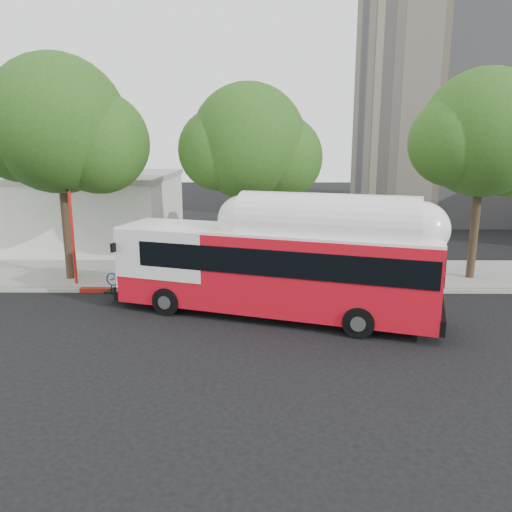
{
  "coord_description": "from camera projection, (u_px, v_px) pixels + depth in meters",
  "views": [
    {
      "loc": [
        -0.47,
        -16.03,
        6.18
      ],
      "look_at": [
        -0.65,
        3.0,
        1.75
      ],
      "focal_mm": 35.0,
      "sensor_mm": 36.0,
      "label": 1
    }
  ],
  "objects": [
    {
      "name": "street_tree_right",
      "position": [
        493.0,
        138.0,
        21.22
      ],
      "size": [
        6.21,
        5.4,
        9.18
      ],
      "color": "#2D2116",
      "rests_on": "ground"
    },
    {
      "name": "signal_pole",
      "position": [
        73.0,
        236.0,
        21.07
      ],
      "size": [
        0.12,
        0.42,
        4.39
      ],
      "color": "red",
      "rests_on": "ground"
    },
    {
      "name": "street_tree_left",
      "position": [
        70.0,
        130.0,
        21.01
      ],
      "size": [
        6.67,
        5.8,
        9.74
      ],
      "color": "#2D2116",
      "rests_on": "ground"
    },
    {
      "name": "transit_bus",
      "position": [
        275.0,
        271.0,
        17.63
      ],
      "size": [
        12.21,
        5.75,
        3.59
      ],
      "rotation": [
        0.0,
        0.0,
        -0.31
      ],
      "color": "red",
      "rests_on": "ground"
    },
    {
      "name": "curb_strip",
      "position": [
        272.0,
        290.0,
        20.79
      ],
      "size": [
        60.0,
        0.3,
        0.15
      ],
      "primitive_type": "cube",
      "color": "gray",
      "rests_on": "ground"
    },
    {
      "name": "red_curb_segment",
      "position": [
        200.0,
        290.0,
        20.82
      ],
      "size": [
        10.0,
        0.32,
        0.16
      ],
      "primitive_type": "cube",
      "color": "maroon",
      "rests_on": "ground"
    },
    {
      "name": "street_tree_mid",
      "position": [
        258.0,
        147.0,
        21.58
      ],
      "size": [
        5.75,
        5.0,
        8.62
      ],
      "color": "#2D2116",
      "rests_on": "ground"
    },
    {
      "name": "low_commercial_bldg",
      "position": [
        38.0,
        208.0,
        30.28
      ],
      "size": [
        16.2,
        10.2,
        4.25
      ],
      "color": "silver",
      "rests_on": "ground"
    },
    {
      "name": "ground",
      "position": [
        274.0,
        326.0,
        17.01
      ],
      "size": [
        120.0,
        120.0,
        0.0
      ],
      "primitive_type": "plane",
      "color": "black",
      "rests_on": "ground"
    },
    {
      "name": "sidewalk",
      "position": [
        270.0,
        274.0,
        23.32
      ],
      "size": [
        60.0,
        5.0,
        0.15
      ],
      "primitive_type": "cube",
      "color": "gray",
      "rests_on": "ground"
    }
  ]
}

